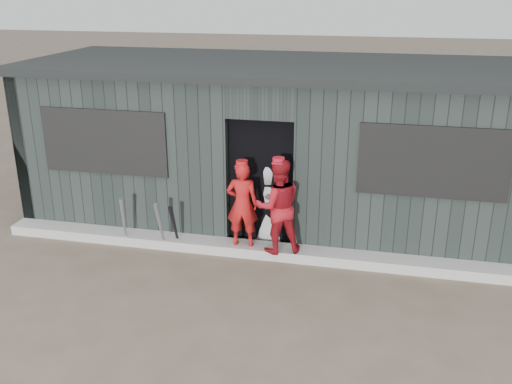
% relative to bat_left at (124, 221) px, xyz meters
% --- Properties ---
extents(ground, '(80.00, 80.00, 0.00)m').
position_rel_bat_left_xyz_m(ground, '(2.03, -1.67, -0.40)').
color(ground, brown).
rests_on(ground, ground).
extents(curb, '(8.00, 0.36, 0.15)m').
position_rel_bat_left_xyz_m(curb, '(2.03, 0.15, -0.33)').
color(curb, '#AAA9A4').
rests_on(curb, ground).
extents(bat_left, '(0.13, 0.22, 0.81)m').
position_rel_bat_left_xyz_m(bat_left, '(0.00, 0.00, 0.00)').
color(bat_left, gray).
rests_on(bat_left, ground).
extents(bat_mid, '(0.07, 0.32, 0.81)m').
position_rel_bat_left_xyz_m(bat_mid, '(0.61, -0.05, 0.00)').
color(bat_mid, gray).
rests_on(bat_mid, ground).
extents(bat_right, '(0.08, 0.33, 0.75)m').
position_rel_bat_left_xyz_m(bat_right, '(0.80, 0.05, -0.03)').
color(bat_right, black).
rests_on(bat_right, ground).
extents(player_red_left, '(0.49, 0.35, 1.28)m').
position_rel_bat_left_xyz_m(player_red_left, '(1.83, 0.13, 0.39)').
color(player_red_left, '#B21516').
rests_on(player_red_left, curb).
extents(player_red_right, '(0.82, 0.74, 1.39)m').
position_rel_bat_left_xyz_m(player_red_right, '(2.37, 0.04, 0.44)').
color(player_red_right, '#A3141E').
rests_on(player_red_right, curb).
extents(player_grey_back, '(0.71, 0.53, 1.31)m').
position_rel_bat_left_xyz_m(player_grey_back, '(2.13, 0.61, 0.25)').
color(player_grey_back, '#B7B7B7').
rests_on(player_grey_back, ground).
extents(dugout, '(8.30, 3.30, 2.62)m').
position_rel_bat_left_xyz_m(dugout, '(2.03, 1.83, 0.88)').
color(dugout, black).
rests_on(dugout, ground).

